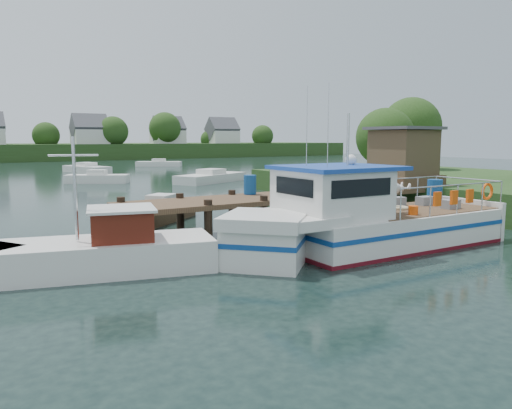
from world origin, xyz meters
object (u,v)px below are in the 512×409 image
moored_far (159,163)px  moored_rowboat (162,211)px  lobster_boat (363,222)px  dock (368,172)px  moored_d (87,169)px  moored_b (97,178)px  work_boat (93,252)px  moored_c (211,177)px

moored_far → moored_rowboat: bearing=-94.4°
lobster_boat → dock: bearing=45.4°
moored_d → moored_rowboat: bearing=-86.0°
moored_b → moored_d: (2.71, 14.90, -0.01)m
moored_d → moored_far: bearing=46.0°
dock → work_boat: dock is taller
moored_b → moored_d: moored_b is taller
moored_rowboat → lobster_boat: bearing=-79.1°
moored_c → moored_b: bearing=136.5°
moored_rowboat → work_boat: bearing=-133.5°
lobster_boat → work_boat: size_ratio=1.57×
dock → moored_far: bearing=80.5°
lobster_boat → moored_rowboat: 10.28m
moored_far → dock: bearing=-82.7°
work_boat → moored_c: bearing=70.9°
dock → moored_far: size_ratio=2.58×
moored_rowboat → moored_far: (17.42, 44.98, -0.08)m
moored_rowboat → moored_d: bearing=71.8°
moored_b → moored_c: moored_c is taller
dock → moored_c: (2.46, 21.78, -1.80)m
moored_c → moored_d: moored_c is taller
moored_far → moored_d: size_ratio=0.90×
dock → moored_c: dock is taller
work_boat → moored_c: size_ratio=0.95×
dock → moored_rowboat: dock is taller
work_boat → moored_far: size_ratio=1.16×
dock → work_boat: size_ratio=2.22×
moored_rowboat → moored_c: bearing=46.8°
moored_rowboat → moored_b: moored_rowboat is taller
dock → lobster_boat: lobster_boat is taller
moored_c → moored_rowboat: bearing=-139.5°
moored_b → moored_c: bearing=-31.7°
lobster_boat → moored_rowboat: bearing=111.7°
moored_b → moored_c: 9.95m
lobster_boat → moored_far: 56.31m
moored_b → lobster_boat: bearing=-92.9°
dock → lobster_boat: (-5.62, -5.48, -1.23)m
work_boat → moored_d: (10.68, 44.77, -0.20)m
moored_rowboat → moored_d: moored_rowboat is taller
work_boat → moored_b: work_boat is taller
lobster_boat → work_boat: bearing=168.3°
work_boat → moored_far: 57.23m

